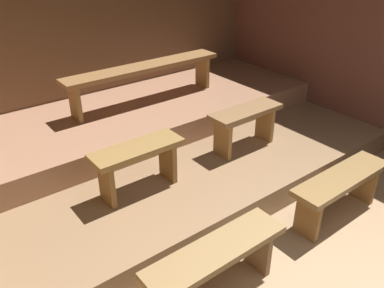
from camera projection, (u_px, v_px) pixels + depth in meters
name	position (u px, v px, depth m)	size (l,w,h in m)	color
ground	(206.00, 198.00, 4.19)	(5.62, 5.11, 0.08)	#9A7855
wall_back	(101.00, 42.00, 5.12)	(5.62, 0.06, 2.40)	brown
wall_right	(357.00, 47.00, 4.92)	(0.06, 5.11, 2.40)	brown
platform_lower	(166.00, 156.00, 4.63)	(4.82, 2.81, 0.28)	#8E6D4C
platform_middle	(136.00, 117.00, 4.94)	(4.82, 1.55, 0.28)	#A17256
bench_floor_left	(216.00, 259.00, 2.86)	(1.16, 0.31, 0.47)	olive
bench_floor_right	(341.00, 185.00, 3.69)	(1.16, 0.31, 0.47)	olive
bench_lower_left	(138.00, 158.00, 3.62)	(0.87, 0.31, 0.47)	olive
bench_lower_right	(245.00, 120.00, 4.36)	(0.87, 0.31, 0.47)	olive
bench_middle_center	(144.00, 71.00, 4.84)	(2.09, 0.31, 0.47)	olive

